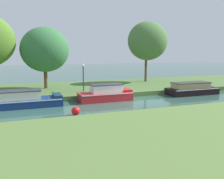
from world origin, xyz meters
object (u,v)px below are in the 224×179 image
(willow_tree_right, at_px, (148,41))
(channel_buoy, at_px, (76,111))
(black_barge, at_px, (192,89))
(lamp_post, at_px, (83,74))
(navy_narrowboat, at_px, (15,101))
(mooring_post_near, at_px, (102,89))
(willow_tree_centre, at_px, (45,50))
(red_cruiser, at_px, (106,94))

(willow_tree_right, bearing_deg, channel_buoy, -135.38)
(black_barge, height_order, lamp_post, lamp_post)
(navy_narrowboat, bearing_deg, channel_buoy, -45.40)
(mooring_post_near, distance_m, channel_buoy, 6.31)
(willow_tree_centre, distance_m, willow_tree_right, 11.98)
(mooring_post_near, height_order, channel_buoy, mooring_post_near)
(navy_narrowboat, xyz_separation_m, willow_tree_centre, (2.77, 5.77, 3.65))
(lamp_post, bearing_deg, navy_narrowboat, -152.80)
(willow_tree_right, bearing_deg, mooring_post_near, -143.06)
(black_barge, distance_m, willow_tree_centre, 14.38)
(black_barge, relative_size, willow_tree_centre, 0.83)
(willow_tree_right, xyz_separation_m, channel_buoy, (-11.00, -10.86, -4.92))
(red_cruiser, relative_size, willow_tree_centre, 0.74)
(channel_buoy, bearing_deg, willow_tree_right, 44.62)
(willow_tree_right, bearing_deg, black_barge, -83.63)
(red_cruiser, bearing_deg, navy_narrowboat, 180.00)
(red_cruiser, relative_size, mooring_post_near, 6.42)
(red_cruiser, xyz_separation_m, lamp_post, (-1.14, 2.97, 1.43))
(willow_tree_centre, bearing_deg, mooring_post_near, -44.08)
(black_barge, relative_size, lamp_post, 1.96)
(black_barge, height_order, willow_tree_right, willow_tree_right)
(red_cruiser, xyz_separation_m, willow_tree_right, (7.70, 7.19, 4.63))
(lamp_post, bearing_deg, willow_tree_centre, 137.05)
(willow_tree_centre, distance_m, mooring_post_near, 6.96)
(mooring_post_near, relative_size, channel_buoy, 1.21)
(lamp_post, bearing_deg, mooring_post_near, -46.45)
(willow_tree_right, bearing_deg, lamp_post, -154.45)
(navy_narrowboat, xyz_separation_m, mooring_post_near, (7.12, 1.56, 0.23))
(willow_tree_right, relative_size, mooring_post_near, 10.47)
(willow_tree_centre, bearing_deg, channel_buoy, -84.89)
(willow_tree_centre, bearing_deg, lamp_post, -42.95)
(navy_narrowboat, distance_m, willow_tree_right, 16.95)
(willow_tree_centre, xyz_separation_m, channel_buoy, (0.84, -9.44, -3.87))
(navy_narrowboat, height_order, willow_tree_centre, willow_tree_centre)
(mooring_post_near, bearing_deg, willow_tree_centre, 135.92)
(willow_tree_right, bearing_deg, willow_tree_centre, -173.17)
(navy_narrowboat, relative_size, channel_buoy, 11.73)
(black_barge, bearing_deg, channel_buoy, -162.76)
(lamp_post, bearing_deg, black_barge, -17.13)
(navy_narrowboat, bearing_deg, mooring_post_near, 12.35)
(willow_tree_centre, height_order, willow_tree_right, willow_tree_right)
(black_barge, xyz_separation_m, red_cruiser, (-8.50, 0.00, 0.07))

